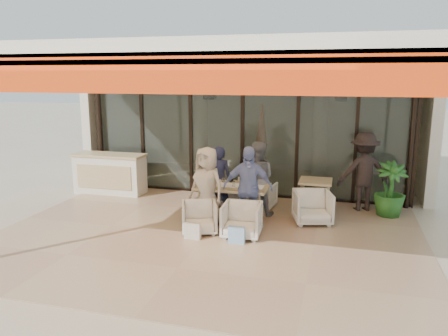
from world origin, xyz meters
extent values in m
plane|color=#C6B293|center=(0.00, 0.00, 0.00)|extent=(70.00, 70.00, 0.00)
cube|color=tan|center=(0.00, 0.00, 0.01)|extent=(8.00, 6.00, 0.01)
cube|color=silver|center=(0.00, 0.00, 3.30)|extent=(8.00, 6.00, 0.20)
cube|color=#FF410D|center=(0.00, -2.94, 3.02)|extent=(8.00, 0.12, 0.45)
cube|color=orange|center=(0.00, -2.25, 3.14)|extent=(8.00, 1.50, 0.06)
cylinder|color=black|center=(-3.88, 2.88, 1.60)|extent=(0.12, 0.12, 3.20)
cylinder|color=black|center=(3.88, 2.88, 1.60)|extent=(0.12, 0.12, 3.20)
cube|color=#9EADA3|center=(0.00, 3.00, 1.60)|extent=(8.00, 0.03, 3.20)
cube|color=black|center=(0.00, 3.00, 0.04)|extent=(8.00, 0.10, 0.08)
cube|color=black|center=(0.00, 3.00, 3.16)|extent=(8.00, 0.10, 0.08)
cube|color=black|center=(-4.00, 3.00, 1.60)|extent=(0.08, 0.10, 3.20)
cube|color=black|center=(-2.70, 3.00, 1.60)|extent=(0.08, 0.10, 3.20)
cube|color=black|center=(-1.35, 3.00, 1.60)|extent=(0.08, 0.10, 3.20)
cube|color=black|center=(0.00, 3.00, 1.60)|extent=(0.08, 0.10, 3.20)
cube|color=black|center=(1.35, 3.00, 1.60)|extent=(0.08, 0.10, 3.20)
cube|color=black|center=(2.70, 3.00, 1.60)|extent=(0.08, 0.10, 3.20)
cube|color=black|center=(4.00, 3.00, 1.60)|extent=(0.08, 0.10, 3.20)
cube|color=silver|center=(0.00, 6.50, 1.70)|extent=(9.00, 0.25, 3.40)
cube|color=silver|center=(-4.40, 4.75, 1.70)|extent=(0.25, 3.50, 3.40)
cube|color=silver|center=(4.40, 4.75, 1.70)|extent=(0.25, 3.50, 3.40)
cube|color=silver|center=(0.00, 4.75, 3.40)|extent=(9.00, 3.50, 0.25)
cube|color=tan|center=(0.00, 4.75, 0.01)|extent=(8.00, 3.50, 0.02)
cylinder|color=silver|center=(-1.60, 4.60, 1.50)|extent=(0.40, 0.40, 3.00)
cylinder|color=silver|center=(1.80, 4.60, 1.50)|extent=(0.40, 0.40, 3.00)
cylinder|color=black|center=(-1.20, 4.20, 3.00)|extent=(0.03, 0.03, 0.70)
cube|color=black|center=(-1.20, 4.20, 2.55)|extent=(0.30, 0.30, 0.40)
sphere|color=#FFBF72|center=(-1.20, 4.20, 2.55)|extent=(0.18, 0.18, 0.18)
cylinder|color=black|center=(2.30, 4.20, 3.00)|extent=(0.03, 0.03, 0.70)
cube|color=black|center=(2.30, 4.20, 2.55)|extent=(0.30, 0.30, 0.40)
sphere|color=#FFBF72|center=(2.30, 4.20, 2.55)|extent=(0.18, 0.18, 0.18)
cylinder|color=black|center=(0.30, 4.00, 0.05)|extent=(0.40, 0.40, 0.05)
cylinder|color=black|center=(0.30, 4.00, 1.05)|extent=(0.04, 0.04, 2.10)
cone|color=#DA5912|center=(0.30, 4.00, 1.70)|extent=(0.32, 0.32, 1.10)
cube|color=silver|center=(-3.32, 2.30, 0.50)|extent=(1.80, 0.60, 1.00)
cube|color=tan|center=(-3.32, 2.30, 1.01)|extent=(1.85, 0.65, 0.06)
cube|color=tan|center=(-3.32, 1.99, 0.50)|extent=(1.50, 0.02, 0.60)
cube|color=tan|center=(0.23, 1.10, 0.72)|extent=(1.50, 0.90, 0.05)
cube|color=white|center=(0.23, 1.10, 0.74)|extent=(1.30, 0.35, 0.01)
cylinder|color=tan|center=(-0.39, 0.78, 0.35)|extent=(0.06, 0.06, 0.70)
cylinder|color=tan|center=(0.85, 0.78, 0.35)|extent=(0.06, 0.06, 0.70)
cylinder|color=tan|center=(-0.39, 1.42, 0.35)|extent=(0.06, 0.06, 0.70)
cylinder|color=tan|center=(0.85, 1.42, 0.35)|extent=(0.06, 0.06, 0.70)
cylinder|color=white|center=(-0.22, 0.95, 0.81)|extent=(0.06, 0.06, 0.11)
cylinder|color=white|center=(-0.02, 1.30, 0.81)|extent=(0.06, 0.06, 0.11)
cylinder|color=white|center=(0.28, 1.00, 0.81)|extent=(0.06, 0.06, 0.11)
cylinder|color=white|center=(0.53, 1.28, 0.81)|extent=(0.06, 0.06, 0.11)
cylinder|color=white|center=(0.73, 0.90, 0.81)|extent=(0.06, 0.06, 0.11)
cylinder|color=maroon|center=(-0.32, 1.25, 0.83)|extent=(0.07, 0.07, 0.16)
cylinder|color=black|center=(0.13, 1.38, 0.83)|extent=(0.09, 0.09, 0.17)
cylinder|color=black|center=(0.13, 1.38, 0.93)|extent=(0.10, 0.10, 0.01)
cylinder|color=white|center=(-0.22, 0.80, 0.76)|extent=(0.22, 0.22, 0.01)
cylinder|color=white|center=(0.68, 0.80, 0.76)|extent=(0.22, 0.22, 0.01)
cylinder|color=white|center=(-0.22, 1.42, 0.76)|extent=(0.22, 0.22, 0.01)
cylinder|color=white|center=(0.68, 1.42, 0.76)|extent=(0.22, 0.22, 0.01)
imported|color=white|center=(-0.19, 2.05, 0.35)|extent=(0.81, 0.78, 0.70)
imported|color=white|center=(0.65, 2.05, 0.33)|extent=(0.72, 0.69, 0.66)
imported|color=white|center=(-0.19, 0.15, 0.34)|extent=(0.83, 0.81, 0.68)
imported|color=white|center=(0.65, 0.15, 0.36)|extent=(0.74, 0.70, 0.73)
imported|color=#1B1D3B|center=(-0.19, 1.55, 0.74)|extent=(0.58, 0.41, 1.49)
imported|color=slate|center=(0.65, 1.55, 0.81)|extent=(0.85, 0.69, 1.62)
imported|color=beige|center=(-0.19, 0.65, 0.80)|extent=(0.92, 0.75, 1.61)
imported|color=#7D91D1|center=(0.65, 0.65, 0.83)|extent=(1.04, 0.60, 1.66)
cube|color=silver|center=(-0.19, -0.25, 0.17)|extent=(0.30, 0.10, 0.34)
cube|color=#99BFD8|center=(0.65, -0.25, 0.17)|extent=(0.30, 0.10, 0.34)
cube|color=tan|center=(1.88, 2.04, 0.72)|extent=(0.70, 0.70, 0.05)
cylinder|color=tan|center=(1.60, 1.76, 0.35)|extent=(0.05, 0.05, 0.70)
cylinder|color=tan|center=(2.16, 1.76, 0.35)|extent=(0.05, 0.05, 0.70)
cylinder|color=tan|center=(1.60, 2.32, 0.35)|extent=(0.05, 0.05, 0.70)
cylinder|color=tan|center=(2.16, 2.32, 0.35)|extent=(0.05, 0.05, 0.70)
imported|color=white|center=(1.88, 1.29, 0.38)|extent=(0.89, 0.86, 0.76)
imported|color=black|center=(2.89, 2.49, 0.89)|extent=(1.30, 0.98, 1.78)
imported|color=#1E5919|center=(3.44, 2.19, 0.60)|extent=(0.84, 0.84, 1.20)
camera|label=1|loc=(2.39, -7.47, 3.00)|focal=35.00mm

